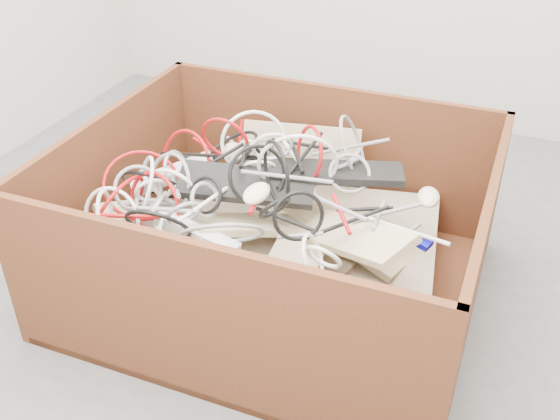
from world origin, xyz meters
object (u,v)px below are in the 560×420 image
at_px(power_strip_left, 173,174).
at_px(power_strip_right, 197,234).
at_px(vga_plug, 423,242).
at_px(cardboard_box, 273,255).

distance_m(power_strip_left, power_strip_right, 0.33).
distance_m(power_strip_right, vga_plug, 0.64).
bearing_deg(power_strip_left, cardboard_box, -42.86).
height_order(cardboard_box, power_strip_right, cardboard_box).
xyz_separation_m(power_strip_left, vga_plug, (0.84, -0.08, 0.00)).
bearing_deg(power_strip_left, vga_plug, -44.87).
xyz_separation_m(cardboard_box, power_strip_right, (-0.15, -0.22, 0.19)).
bearing_deg(vga_plug, cardboard_box, -169.16).
relative_size(cardboard_box, vga_plug, 27.71).
bearing_deg(cardboard_box, vga_plug, -7.14).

